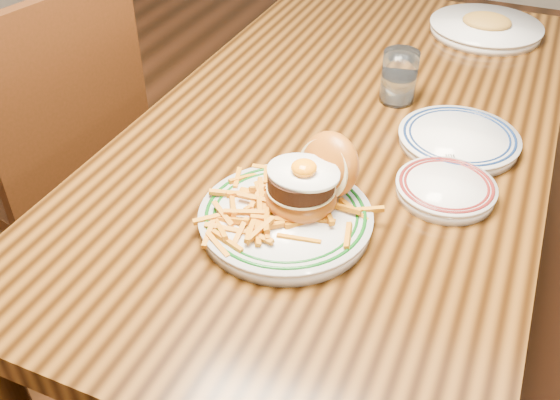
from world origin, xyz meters
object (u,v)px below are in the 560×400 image
at_px(chair_left, 52,154).
at_px(main_plate, 293,204).
at_px(side_plate, 446,188).
at_px(table, 346,153).

bearing_deg(chair_left, main_plate, -6.38).
distance_m(main_plate, side_plate, 0.29).
distance_m(chair_left, side_plate, 1.05).
relative_size(chair_left, side_plate, 4.97).
height_order(table, main_plate, main_plate).
bearing_deg(main_plate, chair_left, -175.35).
bearing_deg(side_plate, main_plate, -117.92).
xyz_separation_m(table, main_plate, (0.02, -0.37, 0.13)).
bearing_deg(side_plate, chair_left, -160.67).
distance_m(table, chair_left, 0.80).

